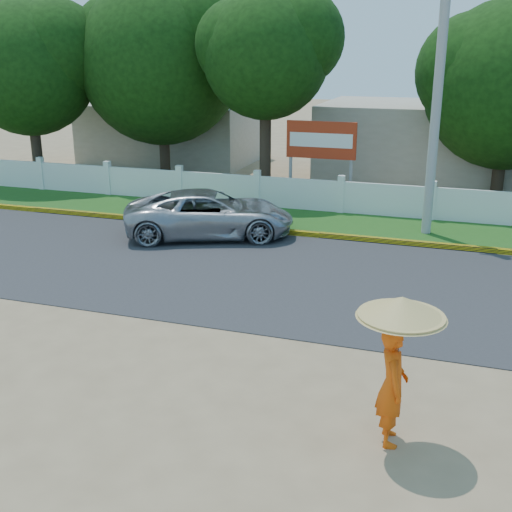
# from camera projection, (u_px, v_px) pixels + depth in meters

# --- Properties ---
(ground) EXTENTS (120.00, 120.00, 0.00)m
(ground) POSITION_uv_depth(u_px,v_px,m) (222.00, 354.00, 11.87)
(ground) COLOR #9E8460
(ground) RESTS_ON ground
(road) EXTENTS (60.00, 7.00, 0.02)m
(road) POSITION_uv_depth(u_px,v_px,m) (288.00, 276.00, 15.93)
(road) COLOR #38383A
(road) RESTS_ON ground
(grass_verge) EXTENTS (60.00, 3.50, 0.03)m
(grass_verge) POSITION_uv_depth(u_px,v_px,m) (331.00, 223.00, 20.66)
(grass_verge) COLOR #2D601E
(grass_verge) RESTS_ON ground
(curb) EXTENTS (40.00, 0.18, 0.16)m
(curb) POSITION_uv_depth(u_px,v_px,m) (320.00, 235.00, 19.11)
(curb) COLOR yellow
(curb) RESTS_ON ground
(fence) EXTENTS (40.00, 0.10, 1.10)m
(fence) POSITION_uv_depth(u_px,v_px,m) (341.00, 197.00, 21.81)
(fence) COLOR silver
(fence) RESTS_ON ground
(building_near) EXTENTS (10.00, 6.00, 3.20)m
(building_near) POSITION_uv_depth(u_px,v_px,m) (445.00, 143.00, 26.72)
(building_near) COLOR #B7AD99
(building_near) RESTS_ON ground
(building_far) EXTENTS (8.00, 5.00, 2.80)m
(building_far) POSITION_uv_depth(u_px,v_px,m) (172.00, 133.00, 31.57)
(building_far) COLOR #B7AD99
(building_far) RESTS_ON ground
(utility_pole) EXTENTS (0.28, 0.28, 7.66)m
(utility_pole) POSITION_uv_depth(u_px,v_px,m) (437.00, 105.00, 18.37)
(utility_pole) COLOR #9A9B98
(utility_pole) RESTS_ON ground
(vehicle) EXTENTS (5.47, 3.99, 1.38)m
(vehicle) POSITION_uv_depth(u_px,v_px,m) (210.00, 214.00, 19.07)
(vehicle) COLOR #A5A8AD
(vehicle) RESTS_ON ground
(monk_with_parasol) EXTENTS (1.23, 1.23, 2.24)m
(monk_with_parasol) POSITION_uv_depth(u_px,v_px,m) (397.00, 349.00, 8.82)
(monk_with_parasol) COLOR #E14F0B
(monk_with_parasol) RESTS_ON ground
(billboard) EXTENTS (2.50, 0.13, 2.95)m
(billboard) POSITION_uv_depth(u_px,v_px,m) (321.00, 145.00, 22.60)
(billboard) COLOR gray
(billboard) RESTS_ON ground
(tree_row) EXTENTS (29.55, 8.34, 8.22)m
(tree_row) POSITION_uv_depth(u_px,v_px,m) (302.00, 68.00, 23.85)
(tree_row) COLOR #473828
(tree_row) RESTS_ON ground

